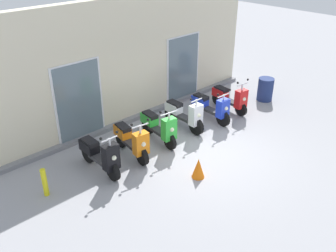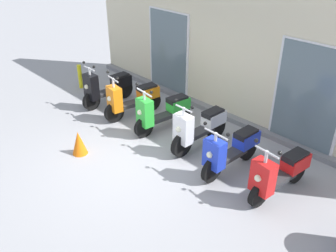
{
  "view_description": "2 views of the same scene",
  "coord_description": "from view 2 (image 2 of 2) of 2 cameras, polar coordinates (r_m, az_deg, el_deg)",
  "views": [
    {
      "loc": [
        -6.65,
        -5.54,
        5.39
      ],
      "look_at": [
        -0.63,
        0.86,
        0.7
      ],
      "focal_mm": 39.72,
      "sensor_mm": 36.0,
      "label": 1
    },
    {
      "loc": [
        4.88,
        -3.64,
        4.24
      ],
      "look_at": [
        0.38,
        0.64,
        0.74
      ],
      "focal_mm": 38.47,
      "sensor_mm": 36.0,
      "label": 2
    }
  ],
  "objects": [
    {
      "name": "storefront_facade",
      "position": [
        8.67,
        10.44,
        12.72
      ],
      "size": [
        9.76,
        0.5,
        3.76
      ],
      "color": "beige",
      "rests_on": "ground_plane"
    },
    {
      "name": "scooter_green",
      "position": [
        8.25,
        -0.94,
        2.32
      ],
      "size": [
        0.62,
        1.56,
        1.22
      ],
      "color": "black",
      "rests_on": "ground_plane"
    },
    {
      "name": "scooter_blue",
      "position": [
        7.0,
        9.98,
        -3.68
      ],
      "size": [
        0.6,
        1.59,
        1.15
      ],
      "color": "black",
      "rests_on": "ground_plane"
    },
    {
      "name": "ground_plane",
      "position": [
        7.42,
        -5.6,
        -5.62
      ],
      "size": [
        40.0,
        40.0,
        0.0
      ],
      "primitive_type": "plane",
      "color": "#939399"
    },
    {
      "name": "scooter_orange",
      "position": [
        8.94,
        -5.69,
        4.27
      ],
      "size": [
        0.58,
        1.58,
        1.24
      ],
      "color": "black",
      "rests_on": "ground_plane"
    },
    {
      "name": "scooter_red",
      "position": [
        6.6,
        17.23,
        -7.07
      ],
      "size": [
        0.53,
        1.51,
        1.21
      ],
      "color": "black",
      "rests_on": "ground_plane"
    },
    {
      "name": "curb_bollard",
      "position": [
        10.9,
        -13.76,
        7.64
      ],
      "size": [
        0.12,
        0.12,
        0.7
      ],
      "primitive_type": "cylinder",
      "color": "yellow",
      "rests_on": "ground_plane"
    },
    {
      "name": "scooter_black",
      "position": [
        9.66,
        -9.7,
        6.1
      ],
      "size": [
        0.52,
        1.56,
        1.25
      ],
      "color": "black",
      "rests_on": "ground_plane"
    },
    {
      "name": "traffic_cone",
      "position": [
        7.72,
        -13.93,
        -2.59
      ],
      "size": [
        0.32,
        0.32,
        0.52
      ],
      "primitive_type": "cone",
      "color": "orange",
      "rests_on": "ground_plane"
    },
    {
      "name": "scooter_white",
      "position": [
        7.63,
        4.94,
        -0.26
      ],
      "size": [
        0.51,
        1.59,
        1.22
      ],
      "color": "black",
      "rests_on": "ground_plane"
    }
  ]
}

